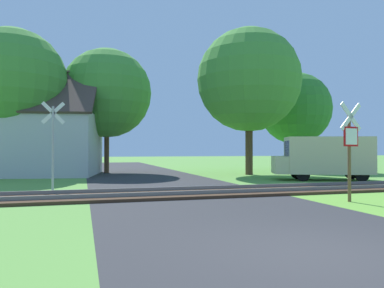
# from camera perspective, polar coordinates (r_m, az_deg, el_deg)

# --- Properties ---
(ground_plane) EXTENTS (160.00, 160.00, 0.00)m
(ground_plane) POSITION_cam_1_polar(r_m,az_deg,el_deg) (6.15, 19.79, -15.76)
(ground_plane) COLOR #5B933D
(road_asphalt) EXTENTS (6.60, 80.00, 0.01)m
(road_asphalt) POSITION_cam_1_polar(r_m,az_deg,el_deg) (7.81, 10.90, -12.54)
(road_asphalt) COLOR #2D2D30
(road_asphalt) RESTS_ON ground
(rail_track) EXTENTS (60.00, 2.60, 0.22)m
(rail_track) POSITION_cam_1_polar(r_m,az_deg,el_deg) (13.21, -0.87, -7.50)
(rail_track) COLOR #422D1E
(rail_track) RESTS_ON ground
(stop_sign_near) EXTENTS (0.87, 0.21, 3.03)m
(stop_sign_near) POSITION_cam_1_polar(r_m,az_deg,el_deg) (12.33, 22.94, 0.02)
(stop_sign_near) COLOR brown
(stop_sign_near) RESTS_ON ground
(crossing_sign_far) EXTENTS (0.88, 0.12, 3.45)m
(crossing_sign_far) POSITION_cam_1_polar(r_m,az_deg,el_deg) (15.36, -20.43, 0.69)
(crossing_sign_far) COLOR #9E9EA5
(crossing_sign_far) RESTS_ON ground
(house) EXTENTS (9.78, 7.83, 6.57)m
(house) POSITION_cam_1_polar(r_m,az_deg,el_deg) (25.38, -23.82, 0.32)
(house) COLOR #B7B7BC
(house) RESTS_ON ground
(tree_right) EXTENTS (6.58, 6.58, 9.31)m
(tree_right) POSITION_cam_1_polar(r_m,az_deg,el_deg) (24.38, 8.66, 9.61)
(tree_right) COLOR #513823
(tree_right) RESTS_ON ground
(tree_far) EXTENTS (5.48, 5.48, 7.50)m
(tree_far) POSITION_cam_1_polar(r_m,az_deg,el_deg) (29.97, 15.48, 5.23)
(tree_far) COLOR #513823
(tree_far) RESTS_ON ground
(tree_left) EXTENTS (6.24, 6.24, 8.80)m
(tree_left) POSITION_cam_1_polar(r_m,az_deg,el_deg) (24.89, -25.63, 8.66)
(tree_left) COLOR #513823
(tree_left) RESTS_ON ground
(tree_center) EXTENTS (6.04, 6.04, 8.46)m
(tree_center) POSITION_cam_1_polar(r_m,az_deg,el_deg) (26.36, -12.85, 7.55)
(tree_center) COLOR #513823
(tree_center) RESTS_ON ground
(mail_truck) EXTENTS (5.24, 3.51, 2.24)m
(mail_truck) POSITION_cam_1_polar(r_m,az_deg,el_deg) (20.61, 19.53, -1.78)
(mail_truck) COLOR beige
(mail_truck) RESTS_ON ground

